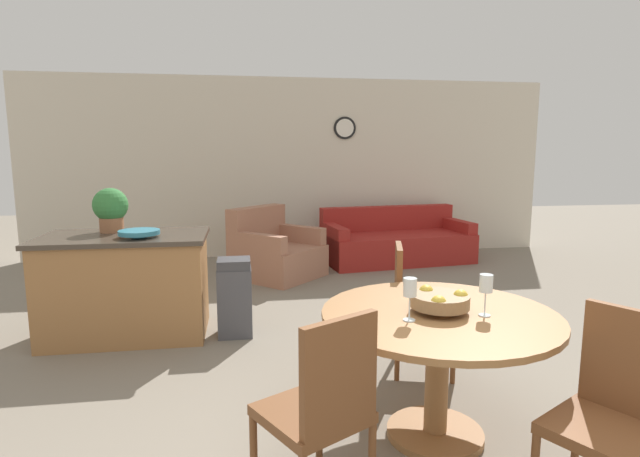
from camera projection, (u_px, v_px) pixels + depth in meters
name	position (u px, v px, depth m)	size (l,w,h in m)	color
wall_back	(294.00, 168.00, 7.66)	(8.00, 0.09, 2.70)	beige
dining_table	(438.00, 341.00, 2.75)	(1.29, 1.29, 0.73)	#9E6B3D
dining_chair_near_left	(322.00, 404.00, 2.16)	(0.57, 0.57, 0.93)	brown
dining_chair_near_right	(614.00, 409.00, 2.12)	(0.57, 0.57, 0.93)	brown
dining_chair_far_side	(414.00, 302.00, 3.62)	(0.52, 0.52, 0.93)	brown
fruit_bowl	(440.00, 300.00, 2.71)	(0.32, 0.32, 0.13)	olive
wine_glass_left	(410.00, 289.00, 2.56)	(0.07, 0.07, 0.23)	silver
wine_glass_right	(486.00, 285.00, 2.63)	(0.07, 0.07, 0.23)	silver
kitchen_island	(127.00, 285.00, 4.33)	(1.38, 0.82, 0.89)	#9E6B3D
teal_bowl	(139.00, 233.00, 4.14)	(0.33, 0.33, 0.06)	teal
potted_plant	(111.00, 208.00, 4.40)	(0.30, 0.30, 0.39)	#A36642
trash_bin	(235.00, 297.00, 4.35)	(0.29, 0.27, 0.68)	#47474C
couch	(396.00, 243.00, 7.33)	(2.21, 1.21, 0.78)	maroon
armchair	(275.00, 254.00, 6.42)	(1.31, 1.31, 0.89)	#A87056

